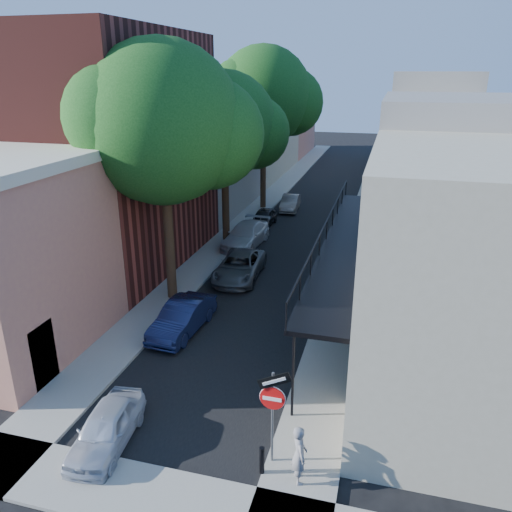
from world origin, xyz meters
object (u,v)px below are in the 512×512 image
Objects in this scene: sign_post at (273,402)px; parked_car_d at (246,235)px; parked_car_f at (290,203)px; parked_car_a at (106,428)px; pedestrian at (299,454)px; oak_mid at (232,127)px; parked_car_c at (240,266)px; oak_near at (174,126)px; bollard at (262,460)px; parked_car_e at (264,218)px; parked_car_b at (182,318)px; oak_far at (270,97)px.

parked_car_d is at bearing 108.52° from sign_post.
parked_car_a is at bearing -93.67° from parked_car_f.
pedestrian is (6.58, -17.66, 0.26)m from parked_car_d.
pedestrian is at bearing -67.36° from oak_mid.
sign_post is 0.63× the size of parked_car_d.
pedestrian is at bearing -69.73° from parked_car_c.
oak_near is (-6.53, 9.29, 5.84)m from sign_post.
bollard is at bearing -56.88° from oak_near.
pedestrian is (7.34, -9.76, -6.93)m from oak_near.
parked_car_c is at bearing -83.28° from parked_car_e.
oak_mid reaches higher than parked_car_c.
sign_post is 4.96m from parked_car_a.
parked_car_b is (-5.23, 6.21, -1.39)m from sign_post.
parked_car_c is 0.97× the size of parked_car_d.
parked_car_b is 15.34m from parked_car_e.
parked_car_f is at bearing 99.95° from bollard.
parked_car_d is 4.35m from parked_car_e.
pedestrian is at bearing -81.89° from parked_car_f.
pedestrian is at bearing -73.42° from parked_car_e.
oak_mid is 3.01× the size of parked_car_e.
parked_car_d is at bearing -100.00° from parked_car_f.
oak_near is 7.96m from parked_car_b.
bollard is at bearing 67.06° from pedestrian.
parked_car_c is 2.77× the size of pedestrian.
sign_post is 27.80m from oak_far.
oak_far reaches higher than parked_car_b.
oak_far is 2.52× the size of parked_car_d.
pedestrian is at bearing -6.57° from parked_car_a.
oak_near reaches higher than parked_car_d.
oak_near is 0.96× the size of oak_far.
parked_car_a is at bearing 67.05° from pedestrian.
oak_near is (-6.37, 9.76, 7.36)m from bollard.
parked_car_c is 13.79m from parked_car_f.
oak_mid is at bearing 90.37° from oak_near.
sign_post is 0.29× the size of oak_mid.
parked_car_c is at bearing 57.70° from oak_near.
oak_near is 3.24× the size of parked_car_f.
parked_car_b is 0.83× the size of parked_car_d.
parked_car_f is at bearing 83.65° from parked_car_a.
bollard is 0.20× the size of parked_car_b.
parked_car_e is at bearing -6.30° from pedestrian.
parked_car_d is (0.77, 7.90, -7.19)m from oak_near.
parked_car_b is 0.86× the size of parked_car_c.
oak_mid is at bearing -90.41° from oak_far.
pedestrian is at bearing -29.97° from sign_post.
parked_car_b is (1.29, -3.08, -7.23)m from oak_near.
oak_near is 6.92× the size of pedestrian.
sign_post reaches higher than parked_car_d.
parked_car_b is 2.38× the size of pedestrian.
oak_near is at bearing 125.09° from sign_post.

